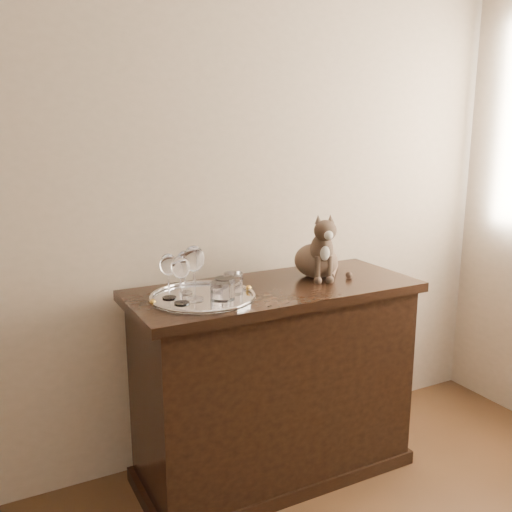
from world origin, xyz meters
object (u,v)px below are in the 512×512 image
Objects in this scene: tumbler_b at (220,293)px; sideboard at (274,383)px; tray at (203,298)px; wine_glass_c at (181,280)px; wine_glass_d at (194,273)px; tumbler_c at (233,283)px; tumbler_a at (225,289)px; wine_glass_a at (169,276)px; cat at (316,244)px; wine_glass_b at (185,272)px.

sideboard is at bearing 23.28° from tumbler_b.
tray is 0.14m from wine_glass_c.
wine_glass_d is 2.50× the size of tumbler_c.
tumbler_b is (0.12, -0.07, -0.05)m from wine_glass_c.
tumbler_c is (0.06, 0.05, -0.00)m from tumbler_a.
sideboard is 6.66× the size of wine_glass_c.
cat is at bearing 2.84° from wine_glass_a.
cat reaches higher than tumbler_a.
wine_glass_d is 0.13m from tumbler_b.
tumbler_a is (0.18, -0.11, -0.04)m from wine_glass_a.
tumbler_c is (0.24, -0.06, -0.04)m from wine_glass_a.
tray is at bearing 174.76° from tumbler_c.
tumbler_a is 1.01× the size of tumbler_c.
tumbler_a reaches higher than tumbler_b.
sideboard is at bearing 6.21° from wine_glass_d.
wine_glass_a is 0.95× the size of wine_glass_c.
tray is 0.10m from tumbler_a.
tray is 2.22× the size of wine_glass_c.
tumbler_a is at bearing -148.28° from cat.
sideboard is 0.58m from tumbler_b.
tray is at bearing 19.64° from wine_glass_c.
cat is (0.66, 0.12, 0.05)m from wine_glass_c.
wine_glass_d is 0.17m from tumbler_c.
wine_glass_a is at bearing 141.56° from wine_glass_d.
wine_glass_d reaches higher than wine_glass_a.
tray is at bearing -175.20° from sideboard.
wine_glass_d reaches higher than tumbler_b.
wine_glass_d is (-0.37, -0.04, 0.54)m from sideboard.
sideboard is 0.68m from wine_glass_a.
tray is 0.15m from wine_glass_a.
sideboard is at bearing -8.06° from wine_glass_b.
wine_glass_b is 0.13m from wine_glass_c.
cat is at bearing 12.09° from tumbler_c.
wine_glass_c is at bearing -160.36° from tray.
tumbler_c is (0.10, 0.09, 0.00)m from tumbler_b.
wine_glass_c is at bearing -159.54° from wine_glass_d.
tray is 4.78× the size of tumbler_a.
sideboard is at bearing -151.36° from cat.
sideboard is 0.68m from wine_glass_c.
sideboard is at bearing 19.02° from tumbler_a.
wine_glass_c is 0.15m from tumbler_b.
cat reaches higher than sideboard.
wine_glass_c is at bearing -154.54° from cat.
wine_glass_c is 0.23m from tumbler_c.
wine_glass_d is at bearing -161.70° from tray.
cat is at bearing 0.35° from wine_glass_b.
tray is 0.11m from wine_glass_d.
tumbler_c reaches higher than tumbler_b.
tumbler_b is at bearing -47.01° from wine_glass_a.
tray is 1.94× the size of wine_glass_d.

